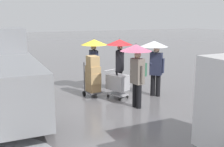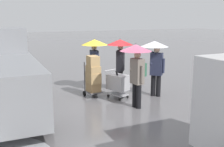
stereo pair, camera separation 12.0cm
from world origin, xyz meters
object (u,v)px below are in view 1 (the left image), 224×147
object	(u,v)px
shopping_cart_vendor	(118,83)
hand_dolly_boxes	(93,75)
pedestrian_black_side	(94,52)
pedestrian_white_side	(137,61)
pedestrian_far_side	(155,55)
cargo_van_parked_right	(2,78)
pedestrian_pink_side	(120,52)

from	to	relation	value
shopping_cart_vendor	hand_dolly_boxes	world-z (taller)	hand_dolly_boxes
hand_dolly_boxes	shopping_cart_vendor	bearing A→B (deg)	149.71
pedestrian_black_side	pedestrian_white_side	xyz separation A→B (m)	(-0.50, 2.49, -0.01)
hand_dolly_boxes	pedestrian_far_side	size ratio (longest dim) A/B	0.73
pedestrian_white_side	hand_dolly_boxes	bearing A→B (deg)	-62.24
pedestrian_black_side	pedestrian_far_side	bearing A→B (deg)	138.10
cargo_van_parked_right	pedestrian_far_side	bearing A→B (deg)	177.36
shopping_cart_vendor	pedestrian_black_side	size ratio (longest dim) A/B	0.49
pedestrian_black_side	pedestrian_pink_side	bearing A→B (deg)	155.36
pedestrian_white_side	pedestrian_far_side	xyz separation A→B (m)	(-1.31, -0.87, 0.00)
hand_dolly_boxes	pedestrian_white_side	distance (m)	2.03
cargo_van_parked_right	pedestrian_pink_side	size ratio (longest dim) A/B	2.51
shopping_cart_vendor	hand_dolly_boxes	distance (m)	0.97
pedestrian_pink_side	pedestrian_black_side	xyz separation A→B (m)	(0.93, -0.43, 0.00)
shopping_cart_vendor	pedestrian_far_side	size ratio (longest dim) A/B	0.49
hand_dolly_boxes	pedestrian_far_side	distance (m)	2.45
shopping_cart_vendor	pedestrian_white_side	distance (m)	1.57
pedestrian_pink_side	pedestrian_far_side	world-z (taller)	same
shopping_cart_vendor	pedestrian_pink_side	distance (m)	1.42
hand_dolly_boxes	pedestrian_black_side	bearing A→B (deg)	-115.14
shopping_cart_vendor	cargo_van_parked_right	bearing A→B (deg)	1.39
pedestrian_white_side	pedestrian_far_side	distance (m)	1.57
pedestrian_far_side	hand_dolly_boxes	bearing A→B (deg)	-20.35
cargo_van_parked_right	hand_dolly_boxes	distance (m)	3.26
hand_dolly_boxes	pedestrian_white_side	xyz separation A→B (m)	(-0.88, 1.68, 0.73)
pedestrian_far_side	shopping_cart_vendor	bearing A→B (deg)	-13.93
hand_dolly_boxes	pedestrian_far_side	xyz separation A→B (m)	(-2.19, 0.81, 0.73)
hand_dolly_boxes	pedestrian_pink_side	distance (m)	1.56
hand_dolly_boxes	pedestrian_far_side	bearing A→B (deg)	159.65
pedestrian_pink_side	pedestrian_far_side	size ratio (longest dim) A/B	1.00
hand_dolly_boxes	cargo_van_parked_right	bearing A→B (deg)	10.04
shopping_cart_vendor	pedestrian_far_side	world-z (taller)	pedestrian_far_side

